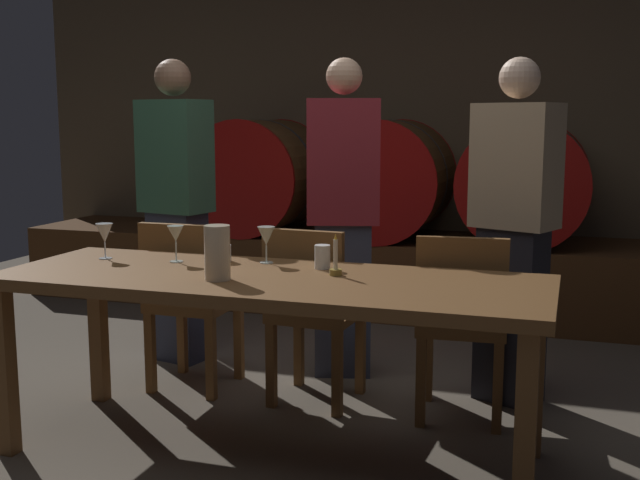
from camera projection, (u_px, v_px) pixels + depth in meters
ground_plane at (241, 449)px, 3.32m from camera, size 8.05×8.05×0.00m
back_wall at (404, 128)px, 6.10m from camera, size 6.19×0.24×2.63m
barrel_shelf at (386, 272)px, 5.75m from camera, size 5.57×0.90×0.54m
wine_barrel_left at (262, 176)px, 5.94m from camera, size 0.85×0.91×0.85m
wine_barrel_center at (389, 179)px, 5.64m from camera, size 0.85×0.91×0.85m
wine_barrel_right at (526, 182)px, 5.34m from camera, size 0.85×0.91×0.85m
dining_table at (269, 295)px, 3.17m from camera, size 2.24×0.79×0.76m
chair_left at (188, 298)px, 3.97m from camera, size 0.40×0.40×0.88m
chair_center at (311, 308)px, 3.76m from camera, size 0.42×0.42×0.88m
chair_right at (462, 319)px, 3.54m from camera, size 0.43×0.43×0.88m
guest_left at (176, 209)px, 4.44m from camera, size 0.42×0.31×1.72m
guest_center at (344, 216)px, 4.19m from camera, size 0.43×0.33×1.70m
guest_right at (514, 230)px, 3.77m from camera, size 0.44×0.37×1.68m
candle_center at (336, 264)px, 3.17m from camera, size 0.05×0.05×0.17m
pitcher at (217, 253)px, 3.07m from camera, size 0.10×0.10×0.22m
wine_glass_left at (104, 234)px, 3.53m from camera, size 0.08×0.08×0.16m
wine_glass_center at (176, 235)px, 3.45m from camera, size 0.07×0.07×0.16m
wine_glass_right at (266, 237)px, 3.43m from camera, size 0.08×0.08×0.16m
cup_left at (223, 253)px, 3.48m from camera, size 0.07×0.07×0.08m
cup_right at (322, 257)px, 3.31m from camera, size 0.07×0.07×0.10m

